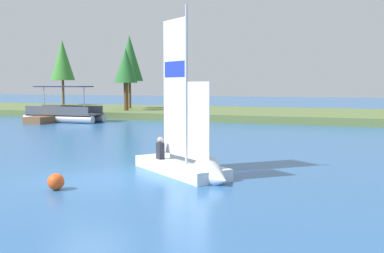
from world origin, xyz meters
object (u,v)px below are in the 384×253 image
Objects in this scene: shoreline_tree_left at (62,60)px; wooden_dock at (58,118)px; shoreline_tree_centre at (126,66)px; shoreline_tree_midleft at (129,58)px; channel_buoy at (56,182)px; pontoon_boat at (64,113)px; sailboat at (192,164)px.

wooden_dock is at bearing -56.01° from shoreline_tree_left.
shoreline_tree_centre reaches higher than wooden_dock.
shoreline_tree_midleft is (11.46, -4.95, -0.26)m from shoreline_tree_left.
shoreline_tree_left reaches higher than channel_buoy.
pontoon_boat is at bearing -93.87° from shoreline_tree_midleft.
channel_buoy is at bearing -54.22° from wooden_dock.
wooden_dock is (-1.61, -9.66, -5.35)m from shoreline_tree_midleft.
shoreline_tree_left is 1.34× the size of shoreline_tree_centre.
channel_buoy is at bearing -96.30° from sailboat.
wooden_dock is at bearing 173.09° from sailboat.
shoreline_tree_left is 1.05× the size of shoreline_tree_midleft.
shoreline_tree_left is at bearing 146.80° from shoreline_tree_centre.
channel_buoy is at bearing -66.07° from shoreline_tree_midleft.
shoreline_tree_midleft is 11.32m from pontoon_boat.
channel_buoy is (15.35, -21.29, -0.03)m from wooden_dock.
sailboat is at bearing -49.24° from shoreline_tree_left.
pontoon_boat is 25.32m from channel_buoy.
sailboat is at bearing -44.62° from wooden_dock.
sailboat reaches higher than pontoon_boat.
shoreline_tree_centre is 30.44m from channel_buoy.
shoreline_tree_centre is at bearing 114.15° from channel_buoy.
shoreline_tree_left is at bearing 168.48° from sailboat.
shoreline_tree_left is 1.26× the size of sailboat.
sailboat is (15.36, -24.33, -4.25)m from shoreline_tree_centre.
wooden_dock is at bearing -116.05° from shoreline_tree_centre.
sailboat is (16.78, -27.81, -5.19)m from shoreline_tree_midleft.
shoreline_tree_centre is 0.95× the size of sailboat.
shoreline_tree_midleft reaches higher than channel_buoy.
shoreline_tree_left reaches higher than shoreline_tree_midleft.
sailboat is 12.42× the size of channel_buoy.
channel_buoy is (12.32, -27.48, -4.43)m from shoreline_tree_centre.
sailboat is 24.83m from pontoon_boat.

